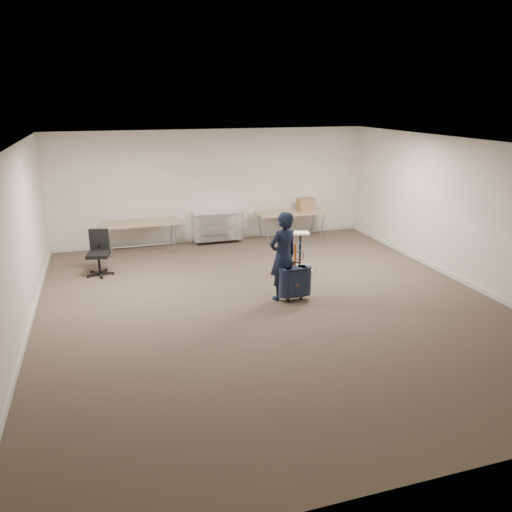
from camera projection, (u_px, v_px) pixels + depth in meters
name	position (u px, v px, depth m)	size (l,w,h in m)	color
ground	(271.00, 305.00, 8.89)	(9.00, 9.00, 0.00)	#3F3426
room_shell	(249.00, 277.00, 10.13)	(8.00, 9.00, 9.00)	beige
folding_table_left	(141.00, 224.00, 11.74)	(1.80, 0.75, 0.73)	#9F8861
folding_table_right	(291.00, 214.00, 12.81)	(1.80, 0.75, 0.73)	#9F8861
wire_shelf	(217.00, 226.00, 12.58)	(1.22, 0.47, 0.80)	silver
person	(283.00, 256.00, 8.93)	(0.59, 0.39, 1.63)	black
suitcase	(295.00, 282.00, 8.97)	(0.39, 0.23, 1.07)	black
office_chair	(99.00, 261.00, 10.33)	(0.57, 0.57, 0.94)	black
equipment_cart	(300.00, 262.00, 10.50)	(0.57, 0.57, 0.87)	beige
cardboard_box	(306.00, 204.00, 12.95)	(0.42, 0.31, 0.31)	#A26C4B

